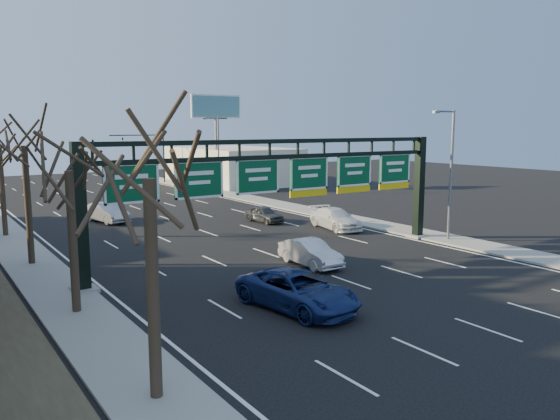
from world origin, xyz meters
TOP-DOWN VIEW (x-y plane):
  - ground at (0.00, 0.00)m, footprint 160.00×160.00m
  - sidewalk_left at (-12.80, 20.00)m, footprint 3.00×120.00m
  - sidewalk_right at (12.80, 20.00)m, footprint 3.00×120.00m
  - lane_markings at (0.00, 20.00)m, footprint 21.60×120.00m
  - sign_gantry at (0.16, 8.00)m, footprint 24.60×1.20m
  - building_right_distant at (20.00, 50.00)m, footprint 12.00×20.00m
  - tree_near at (-12.80, -4.00)m, footprint 3.60×3.60m
  - tree_gantry at (-12.80, 5.00)m, footprint 3.60×3.60m
  - tree_mid at (-12.80, 15.00)m, footprint 3.60×3.60m
  - streetlight_near at (12.47, 6.00)m, footprint 2.15×0.22m
  - streetlight_far at (12.47, 40.00)m, footprint 2.15×0.22m
  - billboard_right at (15.00, 44.98)m, footprint 7.00×0.50m
  - traffic_signal_mast at (5.69, 55.00)m, footprint 10.16×0.54m
  - car_blue_suv at (-4.66, 0.19)m, footprint 3.59×6.28m
  - car_silver_sedan at (0.40, 5.92)m, footprint 1.64×4.51m
  - car_white_wagon at (9.06, 14.00)m, footprint 2.96×5.68m
  - car_grey_far at (6.03, 19.62)m, footprint 1.90×4.05m
  - car_silver_distant at (-4.82, 27.02)m, footprint 2.62×5.17m

SIDE VIEW (x-z plane):
  - ground at x=0.00m, z-range 0.00..0.00m
  - lane_markings at x=0.00m, z-range 0.00..0.01m
  - sidewalk_left at x=-12.80m, z-range 0.00..0.12m
  - sidewalk_right at x=12.80m, z-range 0.00..0.12m
  - car_grey_far at x=6.03m, z-range 0.00..1.34m
  - car_silver_sedan at x=0.40m, z-range 0.00..1.48m
  - car_white_wagon at x=9.06m, z-range 0.00..1.57m
  - car_silver_distant at x=-4.82m, z-range 0.00..1.63m
  - car_blue_suv at x=-4.66m, z-range 0.00..1.65m
  - building_right_distant at x=20.00m, z-range 0.00..5.00m
  - sign_gantry at x=0.16m, z-range 1.03..8.23m
  - streetlight_near at x=12.47m, z-range 0.58..9.58m
  - streetlight_far at x=12.47m, z-range 0.58..9.58m
  - traffic_signal_mast at x=5.69m, z-range 2.00..9.00m
  - tree_gantry at x=-12.80m, z-range 2.87..11.35m
  - tree_near at x=-12.80m, z-range 3.05..11.91m
  - tree_mid at x=-12.80m, z-range 3.23..12.47m
  - billboard_right at x=15.00m, z-range 3.06..15.06m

